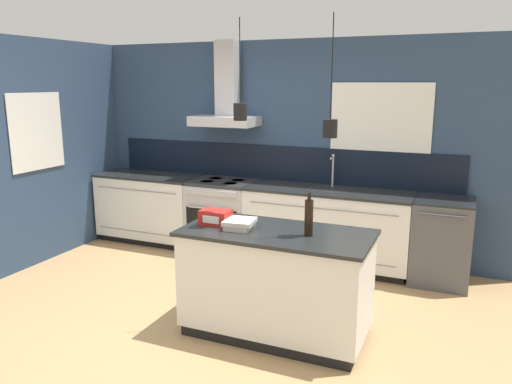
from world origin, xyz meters
The scene contains 11 objects.
ground_plane centered at (0.00, 0.00, 0.00)m, with size 16.00×16.00×0.00m, color tan.
wall_back centered at (-0.03, 2.00, 1.36)m, with size 5.60×2.13×2.60m.
wall_left centered at (-2.43, 0.70, 1.30)m, with size 0.08×3.80×2.60m.
counter_run_left centered at (-1.67, 1.69, 0.46)m, with size 1.40×0.64×0.91m.
counter_run_sink centered at (0.76, 1.69, 0.46)m, with size 1.91×0.64×1.29m.
oven_range centered at (-0.59, 1.69, 0.46)m, with size 0.79×0.66×0.91m.
dishwasher centered at (2.00, 1.69, 0.46)m, with size 0.59×0.65×0.91m.
kitchen_island centered at (0.79, -0.06, 0.46)m, with size 1.56×0.77×0.91m.
bottle_on_island centered at (1.07, -0.08, 1.06)m, with size 0.07×0.07×0.36m.
book_stack centered at (0.48, -0.11, 0.95)m, with size 0.27×0.28×0.08m.
red_supply_box centered at (0.24, -0.08, 0.97)m, with size 0.25×0.18×0.12m.
Camera 1 is at (2.17, -3.73, 2.10)m, focal length 35.00 mm.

